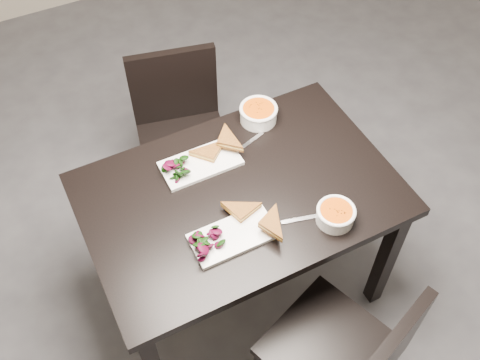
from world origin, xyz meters
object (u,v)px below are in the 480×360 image
Objects in this scene: chair_near at (348,356)px; soup_bowl_near at (336,214)px; soup_bowl_far at (258,113)px; table at (240,206)px; chair_far at (181,126)px; plate_far at (201,163)px; plate_near at (233,236)px.

chair_near is 5.86× the size of soup_bowl_near.
chair_near reaches higher than soup_bowl_far.
chair_far is (0.02, 0.67, -0.17)m from table.
table is at bearing -67.58° from plate_far.
chair_far is 2.70× the size of plate_far.
chair_far is 1.02m from soup_bowl_near.
plate_far is (-0.09, -0.48, 0.27)m from chair_far.
plate_near is (-0.22, 0.49, 0.27)m from chair_near.
soup_bowl_near is at bearing -54.85° from plate_far.
plate_near is at bearing -95.66° from plate_far.
table is 0.40m from soup_bowl_near.
soup_bowl_near is at bearing -89.49° from soup_bowl_far.
plate_near and plate_far have the same top height.
chair_near is 1.03m from soup_bowl_far.
soup_bowl_far is at bearing 61.44° from chair_near.
soup_bowl_far reaches higher than plate_far.
chair_near is 0.92m from plate_far.
table is at bearing -128.37° from soup_bowl_far.
soup_bowl_near is 0.59m from soup_bowl_far.
chair_far is 0.56m from plate_far.
chair_near is at bearing -73.74° from chair_far.
plate_near is (-0.13, -0.85, 0.27)m from chair_far.
plate_near is 1.91× the size of soup_bowl_far.
soup_bowl_near is (0.23, -0.95, 0.30)m from chair_far.
soup_bowl_far reaches higher than table.
soup_bowl_far reaches higher than plate_near.
chair_far is at bearing 103.86° from soup_bowl_near.
chair_far is (-0.08, 1.34, 0.00)m from chair_near.
soup_bowl_near is (0.15, 0.39, 0.30)m from chair_near.
chair_far is 2.73× the size of plate_near.
plate_far is (-0.08, 0.19, 0.11)m from table.
plate_near is at bearing -126.69° from soup_bowl_far.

